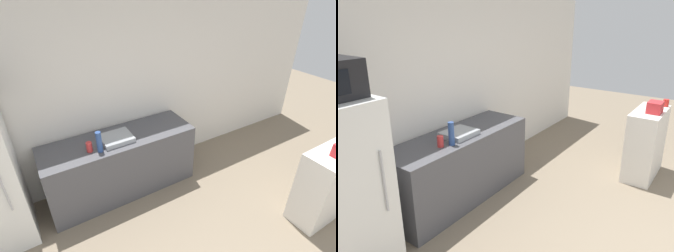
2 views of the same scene
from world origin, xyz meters
The scene contains 9 objects.
wall_back centered at (0.00, 3.01, 1.30)m, with size 8.00×0.06×2.60m, color white.
refrigerator centered at (-1.41, 2.59, 0.81)m, with size 0.61×0.70×1.62m.
counter centered at (0.07, 2.63, 0.43)m, with size 2.00×0.65×0.86m, color #4C4C51.
sink_basin centered at (0.03, 2.58, 0.89)m, with size 0.39×0.34×0.06m, color #9EA3A8.
bottle_tall centered at (-0.23, 2.45, 1.00)m, with size 0.07×0.07×0.27m, color #2D4C8C.
bottle_short centered at (-0.34, 2.51, 0.93)m, with size 0.07×0.07×0.13m, color red.
shelf_cabinet centered at (2.05, 0.88, 0.49)m, with size 0.86×0.38×0.98m, color white.
basket centered at (1.96, 0.82, 1.06)m, with size 0.24×0.18×0.15m, color red.
jar centered at (2.38, 0.76, 1.03)m, with size 0.08×0.08×0.10m, color red.
Camera 2 is at (-2.63, 0.01, 2.27)m, focal length 35.00 mm.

